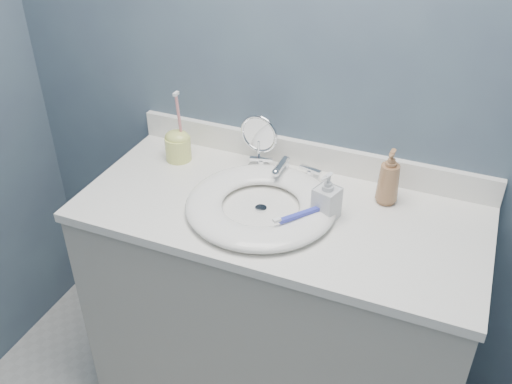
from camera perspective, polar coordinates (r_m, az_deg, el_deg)
The scene contains 12 objects.
back_wall at distance 1.79m, azimuth 5.82°, elevation 11.56°, with size 2.20×0.02×2.40m, color #414E61.
vanity_cabinet at distance 2.01m, azimuth 2.10°, elevation -12.26°, with size 1.20×0.55×0.85m, color #ACA89D.
countertop at distance 1.72m, azimuth 2.40°, elevation -2.03°, with size 1.22×0.57×0.03m, color white.
backsplash at distance 1.90m, azimuth 5.24°, elevation 3.73°, with size 1.22×0.02×0.09m, color white.
basin at distance 1.69m, azimuth 0.49°, elevation -1.27°, with size 0.45×0.45×0.04m, color white, non-canonical shape.
drain at distance 1.70m, azimuth 0.49°, elevation -1.68°, with size 0.04×0.04×0.01m, color silver.
faucet at distance 1.84m, azimuth 2.80°, elevation 2.20°, with size 0.25×0.13×0.07m.
makeup_mirror at distance 1.85m, azimuth 0.30°, elevation 5.22°, with size 0.13×0.07×0.20m.
soap_bottle_amber at distance 1.74m, azimuth 13.17°, elevation 1.49°, with size 0.07×0.07×0.18m, color #966843.
soap_bottle_clear at distance 1.64m, azimuth 7.12°, elevation -0.41°, with size 0.07×0.07×0.15m, color silver.
toothbrush_holder at distance 1.95m, azimuth -7.82°, elevation 4.75°, with size 0.09×0.09×0.25m.
toothbrush_lying at distance 1.61m, azimuth 4.49°, elevation -2.25°, with size 0.12×0.14×0.02m.
Camera 1 is at (0.47, -0.34, 1.87)m, focal length 40.00 mm.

